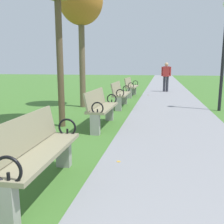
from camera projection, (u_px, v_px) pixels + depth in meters
paved_walkway at (166, 87)px, 16.85m from camera, size 2.53×44.00×0.02m
park_bench_2 at (37, 152)px, 2.90m from camera, size 0.52×1.61×0.90m
park_bench_3 at (101, 107)px, 6.01m from camera, size 0.48×1.60×0.90m
park_bench_4 at (120, 94)px, 8.84m from camera, size 0.48×1.60×0.90m
park_bench_5 at (131, 86)px, 11.99m from camera, size 0.53×1.62×0.90m
tree_3 at (81, 2)px, 8.37m from camera, size 1.49×1.49×4.47m
pedestrian_walking at (166, 75)px, 13.93m from camera, size 0.53×0.22×1.62m
scattered_leaves at (88, 140)px, 4.96m from camera, size 3.62×17.13×0.02m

